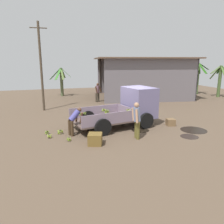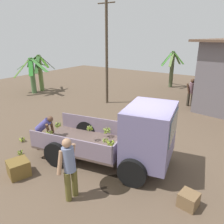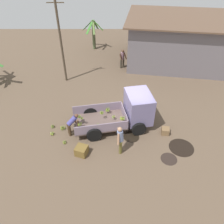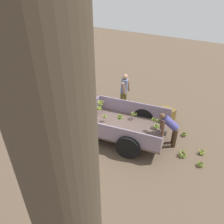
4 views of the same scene
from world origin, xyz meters
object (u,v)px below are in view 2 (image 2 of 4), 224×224
Objects in this scene: person_bystander_near_shed at (191,91)px; wooden_crate_0 at (19,168)px; utility_pole at (107,51)px; banana_bunch_on_ground_1 at (22,139)px; banana_bunch_on_ground_2 at (20,152)px; person_foreground_visitor at (69,166)px; banana_bunch_on_ground_3 at (33,133)px; cargo_truck at (135,136)px; banana_bunch_on_ground_0 at (40,138)px; wooden_crate_1 at (189,200)px; person_worker_loading at (43,130)px.

person_bystander_near_shed is 10.34m from wooden_crate_0.
utility_pole is 7.09m from banana_bunch_on_ground_1.
person_foreground_visitor is at bearing -10.69° from banana_bunch_on_ground_2.
utility_pole is 27.71× the size of banana_bunch_on_ground_3.
cargo_truck reaches higher than banana_bunch_on_ground_1.
wooden_crate_0 is (-2.03, -0.18, -0.71)m from person_foreground_visitor.
wooden_crate_0 is (1.05, -0.76, 0.15)m from banana_bunch_on_ground_2.
banana_bunch_on_ground_1 reaches higher than banana_bunch_on_ground_3.
person_bystander_near_shed is 9.00m from banana_bunch_on_ground_0.
person_bystander_near_shed is 2.85× the size of wooden_crate_0.
banana_bunch_on_ground_0 is (-3.39, 1.75, -0.83)m from person_foreground_visitor.
person_foreground_visitor reaches higher than wooden_crate_0.
utility_pole is 8.98m from person_foreground_visitor.
wooden_crate_1 is at bearing 18.36° from wooden_crate_0.
banana_bunch_on_ground_1 is at bearing -178.70° from cargo_truck.
banana_bunch_on_ground_1 is at bearing -138.09° from banana_bunch_on_ground_0.
cargo_truck is at bearing -20.10° from person_bystander_near_shed.
person_worker_loading is at bearing -24.79° from person_foreground_visitor.
wooden_crate_0 is (2.00, -2.08, 0.14)m from banana_bunch_on_ground_3.
wooden_crate_1 is (2.00, -0.86, -0.91)m from cargo_truck.
wooden_crate_0 is at bearing -91.99° from person_worker_loading.
banana_bunch_on_ground_1 is 0.64m from banana_bunch_on_ground_3.
banana_bunch_on_ground_3 is 2.89m from wooden_crate_0.
person_worker_loading is 5.81× the size of banana_bunch_on_ground_2.
banana_bunch_on_ground_1 is (0.21, -6.37, -3.10)m from utility_pole.
banana_bunch_on_ground_0 is 2.36m from wooden_crate_0.
cargo_truck is 4.84m from banana_bunch_on_ground_1.
wooden_crate_1 reaches higher than banana_bunch_on_ground_0.
person_bystander_near_shed reaches higher than banana_bunch_on_ground_0.
banana_bunch_on_ground_1 is 0.40× the size of wooden_crate_0.
utility_pole is at bearing 97.24° from banana_bunch_on_ground_0.
banana_bunch_on_ground_2 is (-3.08, 0.58, -0.86)m from person_foreground_visitor.
banana_bunch_on_ground_0 is at bearing 176.30° from cargo_truck.
utility_pole is 5.60m from person_bystander_near_shed.
banana_bunch_on_ground_1 is at bearing 140.74° from banana_bunch_on_ground_2.
banana_bunch_on_ground_0 is at bearing -24.63° from person_foreground_visitor.
banana_bunch_on_ground_0 is (-0.68, 0.34, -0.65)m from person_worker_loading.
wooden_crate_1 reaches higher than banana_bunch_on_ground_2.
person_foreground_visitor is 2.92× the size of wooden_crate_0.
banana_bunch_on_ground_0 is at bearing 176.68° from wooden_crate_1.
cargo_truck is 2.36m from wooden_crate_1.
cargo_truck is at bearing 4.29° from banana_bunch_on_ground_3.
banana_bunch_on_ground_0 is at bearing -12.90° from banana_bunch_on_ground_3.
banana_bunch_on_ground_1 is at bearing -88.10° from utility_pole.
utility_pole is 8.62m from wooden_crate_0.
utility_pole reaches higher than wooden_crate_0.
person_worker_loading reaches higher than banana_bunch_on_ground_2.
utility_pole is at bearing -58.86° from person_foreground_visitor.
utility_pole is (-4.85, 5.39, 2.11)m from cargo_truck.
banana_bunch_on_ground_0 reaches higher than banana_bunch_on_ground_3.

